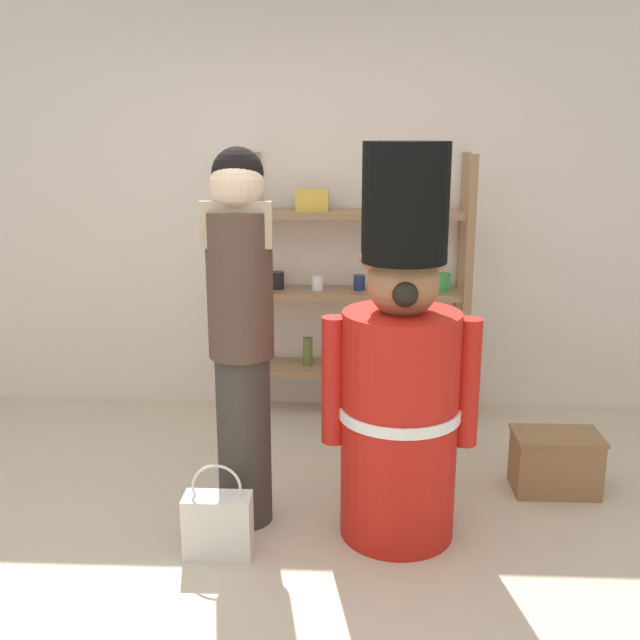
{
  "coord_description": "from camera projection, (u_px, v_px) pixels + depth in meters",
  "views": [
    {
      "loc": [
        0.38,
        -2.56,
        1.8
      ],
      "look_at": [
        0.24,
        0.54,
        1.0
      ],
      "focal_mm": 41.07,
      "sensor_mm": 36.0,
      "label": 1
    }
  ],
  "objects": [
    {
      "name": "merchandise_shelf",
      "position": [
        358.0,
        285.0,
        4.63
      ],
      "size": [
        1.37,
        0.35,
        1.67
      ],
      "color": "#93704C",
      "rests_on": "ground_plane"
    },
    {
      "name": "shopping_bag",
      "position": [
        218.0,
        524.0,
        3.18
      ],
      "size": [
        0.29,
        0.14,
        0.43
      ],
      "color": "silver",
      "rests_on": "ground_plane"
    },
    {
      "name": "ground_plane",
      "position": [
        255.0,
        592.0,
        2.95
      ],
      "size": [
        6.4,
        6.4,
        0.0
      ],
      "primitive_type": "plane",
      "color": "beige"
    },
    {
      "name": "display_crate",
      "position": [
        555.0,
        462.0,
        3.75
      ],
      "size": [
        0.44,
        0.27,
        0.31
      ],
      "color": "olive",
      "rests_on": "ground_plane"
    },
    {
      "name": "back_wall",
      "position": [
        295.0,
        211.0,
        4.75
      ],
      "size": [
        6.4,
        0.12,
        2.6
      ],
      "primitive_type": "cube",
      "color": "silver",
      "rests_on": "ground_plane"
    },
    {
      "name": "teddy_bear_guard",
      "position": [
        400.0,
        379.0,
        3.21
      ],
      "size": [
        0.69,
        0.54,
        1.76
      ],
      "color": "red",
      "rests_on": "ground_plane"
    },
    {
      "name": "person_shopper",
      "position": [
        241.0,
        327.0,
        3.27
      ],
      "size": [
        0.31,
        0.29,
        1.74
      ],
      "color": "#38332D",
      "rests_on": "ground_plane"
    }
  ]
}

